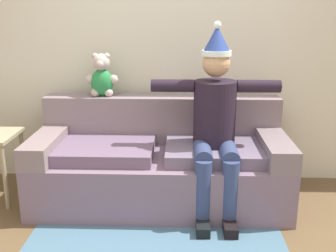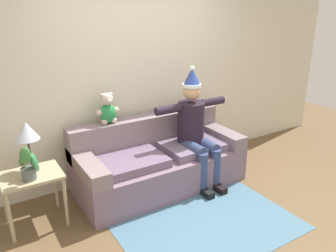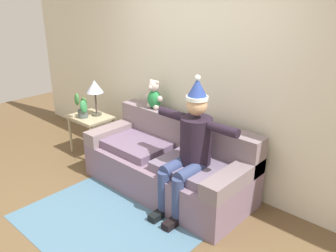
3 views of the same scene
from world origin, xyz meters
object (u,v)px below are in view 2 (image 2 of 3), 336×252
(person_seated, at_px, (195,126))
(potted_plant, at_px, (28,165))
(teddy_bear, at_px, (108,110))
(side_table, at_px, (32,182))
(table_lamp, at_px, (27,133))
(couch, at_px, (158,160))

(person_seated, distance_m, potted_plant, 1.98)
(person_seated, relative_size, potted_plant, 3.98)
(person_seated, distance_m, teddy_bear, 1.10)
(side_table, xyz_separation_m, table_lamp, (0.03, 0.09, 0.50))
(couch, distance_m, potted_plant, 1.60)
(couch, xyz_separation_m, side_table, (-1.52, -0.05, 0.16))
(side_table, bearing_deg, person_seated, -3.41)
(side_table, bearing_deg, table_lamp, 69.81)
(couch, relative_size, table_lamp, 3.99)
(side_table, distance_m, table_lamp, 0.51)
(teddy_bear, distance_m, table_lamp, 0.98)
(teddy_bear, bearing_deg, potted_plant, -156.53)
(person_seated, bearing_deg, table_lamp, 173.83)
(teddy_bear, xyz_separation_m, potted_plant, (-1.01, -0.44, -0.28))
(couch, distance_m, teddy_bear, 0.91)
(table_lamp, distance_m, potted_plant, 0.33)
(couch, bearing_deg, table_lamp, 178.44)
(side_table, relative_size, table_lamp, 1.13)
(person_seated, xyz_separation_m, potted_plant, (-1.98, 0.01, -0.02))
(couch, distance_m, table_lamp, 1.62)
(person_seated, bearing_deg, couch, 159.23)
(person_seated, bearing_deg, teddy_bear, 155.33)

